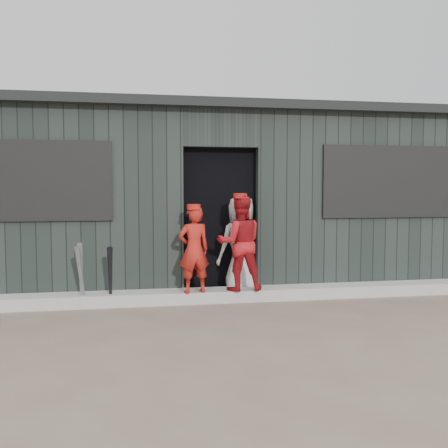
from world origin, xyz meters
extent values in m
plane|color=brown|center=(0.00, 0.00, 0.00)|extent=(80.00, 80.00, 0.00)
cube|color=#A1A19C|center=(0.00, 1.82, 0.07)|extent=(8.00, 0.36, 0.15)
cone|color=gray|center=(-1.77, 1.66, 0.39)|extent=(0.12, 0.35, 0.78)
cone|color=gray|center=(-1.78, 1.71, 0.40)|extent=(0.08, 0.17, 0.81)
cone|color=black|center=(-1.43, 1.69, 0.38)|extent=(0.08, 0.31, 0.76)
imported|color=#AD1E15|center=(-0.40, 1.68, 0.69)|extent=(0.44, 0.33, 1.09)
imported|color=#A6141A|center=(0.19, 1.73, 0.76)|extent=(0.60, 0.48, 1.22)
imported|color=#B5B5B5|center=(0.29, 2.13, 0.68)|extent=(0.78, 0.65, 1.36)
cube|color=black|center=(0.00, 3.50, 1.20)|extent=(7.60, 2.70, 2.20)
cube|color=#242B28|center=(-2.25, 2.10, 1.25)|extent=(3.50, 0.20, 2.50)
cube|color=#252C2A|center=(2.25, 2.10, 1.25)|extent=(3.50, 0.20, 2.50)
cube|color=#242B29|center=(0.00, 2.10, 2.25)|extent=(1.00, 0.20, 0.50)
cube|color=#272E2C|center=(3.90, 3.50, 1.25)|extent=(0.20, 3.00, 2.50)
cube|color=#29302F|center=(0.00, 4.90, 1.25)|extent=(8.00, 0.20, 2.50)
cube|color=black|center=(0.00, 3.50, 2.56)|extent=(8.30, 3.30, 0.12)
cube|color=black|center=(-2.40, 1.98, 1.55)|extent=(2.00, 0.04, 1.00)
cube|color=black|center=(2.40, 1.98, 1.55)|extent=(2.00, 0.04, 1.00)
cube|color=black|center=(-0.25, 2.63, 1.35)|extent=(0.24, 0.24, 0.94)
cube|color=black|center=(0.08, 2.61, 1.30)|extent=(0.22, 0.18, 0.89)
camera|label=1|loc=(-1.11, -4.48, 1.45)|focal=40.00mm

